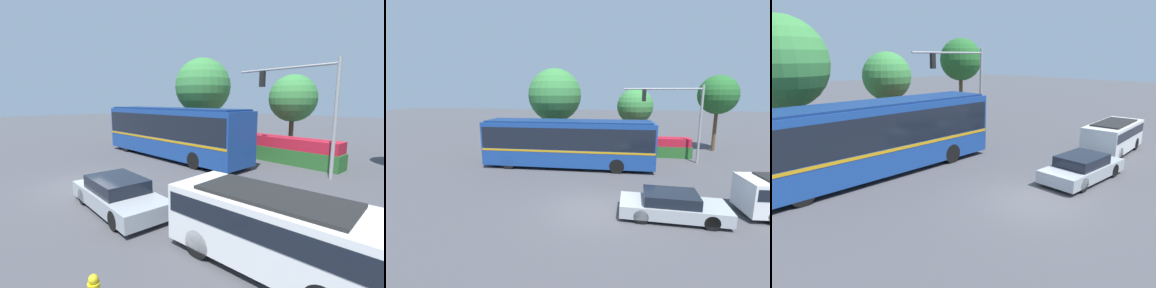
# 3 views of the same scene
# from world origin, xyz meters

# --- Properties ---
(ground_plane) EXTENTS (140.00, 140.00, 0.00)m
(ground_plane) POSITION_xyz_m (0.00, 0.00, 0.00)
(ground_plane) COLOR #444449
(city_bus) EXTENTS (12.31, 2.92, 3.44)m
(city_bus) POSITION_xyz_m (-2.51, 6.97, 1.95)
(city_bus) COLOR navy
(city_bus) RESTS_ON ground
(sedan_foreground) EXTENTS (4.58, 1.94, 1.17)m
(sedan_foreground) POSITION_xyz_m (3.62, -0.10, 0.56)
(sedan_foreground) COLOR #9EA3A8
(sedan_foreground) RESTS_ON ground
(traffic_light_pole) EXTENTS (5.86, 0.24, 5.97)m
(traffic_light_pole) POSITION_xyz_m (5.69, 9.67, 4.04)
(traffic_light_pole) COLOR gray
(traffic_light_pole) RESTS_ON ground
(flowering_hedge) EXTENTS (8.86, 1.31, 1.63)m
(flowering_hedge) POSITION_xyz_m (2.67, 11.49, 0.80)
(flowering_hedge) COLOR #286028
(flowering_hedge) RESTS_ON ground
(street_tree_left) EXTENTS (4.82, 4.82, 7.55)m
(street_tree_left) POSITION_xyz_m (-4.84, 12.30, 5.13)
(street_tree_left) COLOR brown
(street_tree_left) RESTS_ON ground
(street_tree_centre) EXTENTS (3.38, 3.38, 5.79)m
(street_tree_centre) POSITION_xyz_m (2.48, 14.24, 4.07)
(street_tree_centre) COLOR brown
(street_tree_centre) RESTS_ON ground
(street_tree_right) EXTENTS (3.50, 3.50, 6.94)m
(street_tree_right) POSITION_xyz_m (9.80, 14.51, 5.16)
(street_tree_right) COLOR brown
(street_tree_right) RESTS_ON ground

